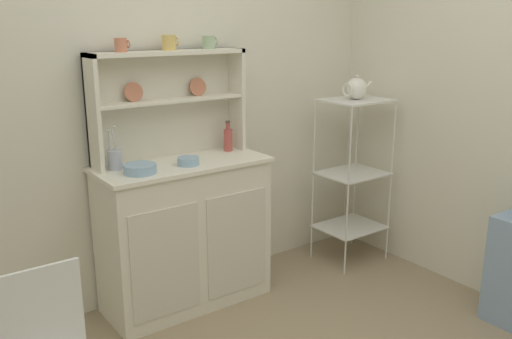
# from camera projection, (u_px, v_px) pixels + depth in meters

# --- Properties ---
(wall_back) EXTENTS (3.84, 0.05, 2.50)m
(wall_back) POSITION_uv_depth(u_px,v_px,m) (158.00, 97.00, 3.26)
(wall_back) COLOR silver
(wall_back) RESTS_ON ground
(hutch_cabinet) EXTENTS (1.02, 0.45, 0.90)m
(hutch_cabinet) POSITION_uv_depth(u_px,v_px,m) (185.00, 232.00, 3.28)
(hutch_cabinet) COLOR silver
(hutch_cabinet) RESTS_ON ground
(hutch_shelf_unit) EXTENTS (0.95, 0.18, 0.63)m
(hutch_shelf_unit) POSITION_uv_depth(u_px,v_px,m) (167.00, 95.00, 3.19)
(hutch_shelf_unit) COLOR silver
(hutch_shelf_unit) RESTS_ON hutch_cabinet
(bakers_rack) EXTENTS (0.44, 0.37, 1.17)m
(bakers_rack) POSITION_uv_depth(u_px,v_px,m) (353.00, 166.00, 3.83)
(bakers_rack) COLOR silver
(bakers_rack) RESTS_ON ground
(cup_terracotta_0) EXTENTS (0.08, 0.07, 0.08)m
(cup_terracotta_0) POSITION_uv_depth(u_px,v_px,m) (121.00, 45.00, 2.92)
(cup_terracotta_0) COLOR #C67556
(cup_terracotta_0) RESTS_ON hutch_shelf_unit
(cup_gold_1) EXTENTS (0.09, 0.08, 0.09)m
(cup_gold_1) POSITION_uv_depth(u_px,v_px,m) (169.00, 43.00, 3.08)
(cup_gold_1) COLOR #DBB760
(cup_gold_1) RESTS_ON hutch_shelf_unit
(cup_sage_2) EXTENTS (0.09, 0.08, 0.08)m
(cup_sage_2) POSITION_uv_depth(u_px,v_px,m) (209.00, 42.00, 3.23)
(cup_sage_2) COLOR #9EB78E
(cup_sage_2) RESTS_ON hutch_shelf_unit
(bowl_mixing_large) EXTENTS (0.18, 0.18, 0.05)m
(bowl_mixing_large) POSITION_uv_depth(u_px,v_px,m) (140.00, 169.00, 2.93)
(bowl_mixing_large) COLOR #8EB2D1
(bowl_mixing_large) RESTS_ON hutch_cabinet
(bowl_floral_medium) EXTENTS (0.12, 0.12, 0.05)m
(bowl_floral_medium) POSITION_uv_depth(u_px,v_px,m) (188.00, 161.00, 3.10)
(bowl_floral_medium) COLOR #8EB2D1
(bowl_floral_medium) RESTS_ON hutch_cabinet
(jam_bottle) EXTENTS (0.05, 0.05, 0.19)m
(jam_bottle) POSITION_uv_depth(u_px,v_px,m) (228.00, 139.00, 3.42)
(jam_bottle) COLOR #B74C47
(jam_bottle) RESTS_ON hutch_cabinet
(utensil_jar) EXTENTS (0.08, 0.08, 0.25)m
(utensil_jar) POSITION_uv_depth(u_px,v_px,m) (115.00, 159.00, 2.99)
(utensil_jar) COLOR #B2B7C6
(utensil_jar) RESTS_ON hutch_cabinet
(porcelain_teapot) EXTENTS (0.24, 0.15, 0.17)m
(porcelain_teapot) POSITION_uv_depth(u_px,v_px,m) (356.00, 89.00, 3.68)
(porcelain_teapot) COLOR white
(porcelain_teapot) RESTS_ON bakers_rack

